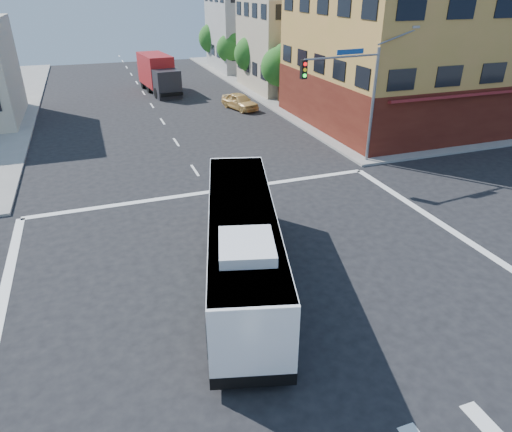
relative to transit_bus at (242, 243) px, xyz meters
name	(u,v)px	position (x,y,z in m)	size (l,w,h in m)	color
ground	(273,288)	(0.89, -0.90, -1.63)	(120.00, 120.00, 0.00)	black
sidewalk_ne	(429,76)	(35.89, 34.10, -1.56)	(50.00, 50.00, 0.15)	gray
corner_building_ne	(422,46)	(20.87, 17.58, 4.26)	(18.10, 15.44, 14.00)	#BB8343
building_east_near	(303,45)	(17.87, 33.08, 2.87)	(12.06, 10.06, 9.00)	tan
building_east_far	(259,29)	(17.87, 47.08, 3.38)	(12.06, 10.06, 10.00)	#9E9E99
signal_mast_ne	(351,85)	(9.97, 9.72, 3.35)	(7.91, 1.13, 8.07)	gray
street_tree_a	(281,64)	(12.79, 27.02, 1.96)	(3.60, 3.60, 5.53)	#332112
street_tree_b	(253,52)	(12.79, 35.02, 2.12)	(3.80, 3.80, 5.79)	#332112
street_tree_c	(231,46)	(12.79, 43.02, 1.83)	(3.40, 3.40, 5.29)	#332112
street_tree_d	(214,37)	(12.79, 51.02, 2.25)	(4.00, 4.00, 6.03)	#332112
transit_bus	(242,243)	(0.00, 0.00, 0.00)	(5.29, 11.50, 3.33)	black
box_truck	(159,75)	(2.60, 35.84, 0.18)	(3.34, 8.52, 3.74)	#232227
parked_car	(240,101)	(8.31, 25.93, -0.92)	(1.69, 4.19, 1.43)	#DAAC5C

